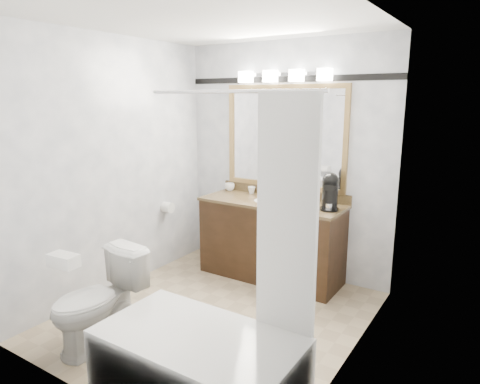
# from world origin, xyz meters

# --- Properties ---
(room) EXTENTS (2.42, 2.62, 2.52)m
(room) POSITION_xyz_m (0.00, 0.00, 1.25)
(room) COLOR tan
(room) RESTS_ON ground
(vanity) EXTENTS (1.53, 0.58, 0.97)m
(vanity) POSITION_xyz_m (0.00, 1.02, 0.44)
(vanity) COLOR black
(vanity) RESTS_ON ground
(mirror) EXTENTS (1.40, 0.04, 1.10)m
(mirror) POSITION_xyz_m (0.00, 1.28, 1.50)
(mirror) COLOR #AD884E
(mirror) RESTS_ON room
(vanity_light_bar) EXTENTS (1.02, 0.14, 0.12)m
(vanity_light_bar) POSITION_xyz_m (0.00, 1.23, 2.13)
(vanity_light_bar) COLOR silver
(vanity_light_bar) RESTS_ON room
(accent_stripe) EXTENTS (2.40, 0.01, 0.06)m
(accent_stripe) POSITION_xyz_m (0.00, 1.29, 2.10)
(accent_stripe) COLOR black
(accent_stripe) RESTS_ON room
(bathtub) EXTENTS (1.30, 0.75, 1.96)m
(bathtub) POSITION_xyz_m (0.55, -0.90, 0.28)
(bathtub) COLOR white
(bathtub) RESTS_ON ground
(tp_roll) EXTENTS (0.11, 0.12, 0.12)m
(tp_roll) POSITION_xyz_m (-1.14, 0.66, 0.70)
(tp_roll) COLOR white
(tp_roll) RESTS_ON room
(toilet) EXTENTS (0.49, 0.77, 0.75)m
(toilet) POSITION_xyz_m (-0.50, -0.86, 0.38)
(toilet) COLOR white
(toilet) RESTS_ON ground
(tissue_box) EXTENTS (0.23, 0.14, 0.09)m
(tissue_box) POSITION_xyz_m (-0.50, -1.12, 0.80)
(tissue_box) COLOR white
(tissue_box) RESTS_ON toilet
(coffee_maker) EXTENTS (0.19, 0.23, 0.36)m
(coffee_maker) POSITION_xyz_m (0.62, 1.05, 1.03)
(coffee_maker) COLOR black
(coffee_maker) RESTS_ON vanity
(cup_left) EXTENTS (0.13, 0.13, 0.09)m
(cup_left) POSITION_xyz_m (-0.67, 1.21, 0.89)
(cup_left) COLOR white
(cup_left) RESTS_ON vanity
(cup_right) EXTENTS (0.10, 0.10, 0.08)m
(cup_right) POSITION_xyz_m (-0.37, 1.22, 0.89)
(cup_right) COLOR white
(cup_right) RESTS_ON vanity
(soap_bottle_a) EXTENTS (0.06, 0.06, 0.11)m
(soap_bottle_a) POSITION_xyz_m (-0.20, 1.19, 0.90)
(soap_bottle_a) COLOR white
(soap_bottle_a) RESTS_ON vanity
(soap_bottle_b) EXTENTS (0.08, 0.08, 0.09)m
(soap_bottle_b) POSITION_xyz_m (0.25, 1.22, 0.90)
(soap_bottle_b) COLOR white
(soap_bottle_b) RESTS_ON vanity
(soap_bar) EXTENTS (0.09, 0.07, 0.03)m
(soap_bar) POSITION_xyz_m (0.00, 1.13, 0.86)
(soap_bar) COLOR beige
(soap_bar) RESTS_ON vanity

